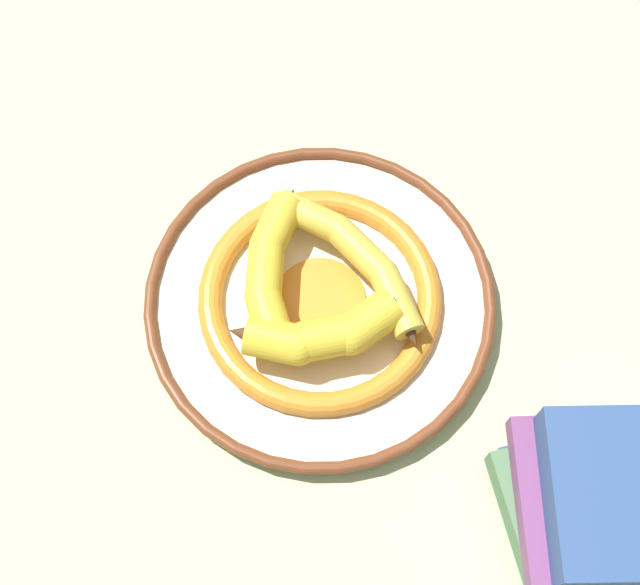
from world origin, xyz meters
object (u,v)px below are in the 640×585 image
Objects in this scene: decorative_bowl at (320,301)px; banana_a at (358,258)px; banana_b at (271,268)px; book_stack at (626,506)px; banana_c at (319,335)px.

decorative_bowl is 1.67× the size of banana_a.
banana_b is (-0.06, -0.06, 0.00)m from banana_a.
book_stack is (0.39, 0.02, 0.01)m from banana_b.
decorative_bowl is at bearing 77.28° from banana_c.
banana_b is at bearing -163.49° from decorative_bowl.
banana_b is 0.09m from banana_c.
banana_c is at bearing 113.10° from banana_a.
banana_a is 0.09m from banana_b.
banana_a is at bearing 100.56° from banana_b.
banana_a is at bearing 78.86° from decorative_bowl.
banana_a is 0.86× the size of book_stack.
banana_b is at bearing 138.11° from book_stack.
book_stack is (0.31, 0.04, 0.01)m from banana_c.
banana_c is (0.02, -0.09, 0.00)m from banana_a.
banana_b reaches higher than banana_a.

